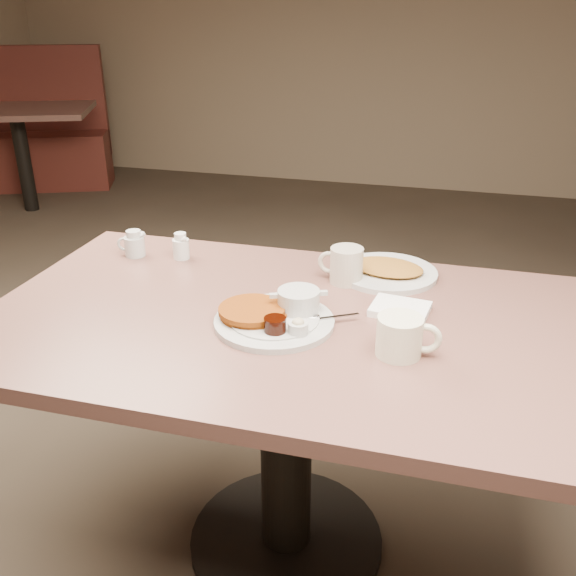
% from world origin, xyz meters
% --- Properties ---
extents(room, '(7.04, 8.04, 2.84)m').
position_xyz_m(room, '(0.00, 0.00, 1.40)').
color(room, '#4C3F33').
rests_on(room, ground).
extents(diner_table, '(1.50, 0.90, 0.75)m').
position_xyz_m(diner_table, '(0.00, 0.00, 0.58)').
color(diner_table, '#84564C').
rests_on(diner_table, ground).
extents(main_plate, '(0.38, 0.38, 0.07)m').
position_xyz_m(main_plate, '(-0.01, -0.03, 0.77)').
color(main_plate, '#BAB9B5').
rests_on(main_plate, diner_table).
extents(coffee_mug_near, '(0.15, 0.11, 0.09)m').
position_xyz_m(coffee_mug_near, '(0.29, -0.11, 0.80)').
color(coffee_mug_near, white).
rests_on(coffee_mug_near, diner_table).
extents(napkin, '(0.15, 0.13, 0.02)m').
position_xyz_m(napkin, '(0.27, 0.10, 0.76)').
color(napkin, white).
rests_on(napkin, diner_table).
extents(coffee_mug_far, '(0.13, 0.10, 0.10)m').
position_xyz_m(coffee_mug_far, '(0.10, 0.25, 0.80)').
color(coffee_mug_far, beige).
rests_on(coffee_mug_far, diner_table).
extents(creamer_left, '(0.09, 0.07, 0.08)m').
position_xyz_m(creamer_left, '(-0.55, 0.28, 0.79)').
color(creamer_left, silver).
rests_on(creamer_left, diner_table).
extents(creamer_right, '(0.06, 0.07, 0.08)m').
position_xyz_m(creamer_right, '(-0.41, 0.29, 0.79)').
color(creamer_right, white).
rests_on(creamer_right, diner_table).
extents(hash_plate, '(0.33, 0.33, 0.04)m').
position_xyz_m(hash_plate, '(0.21, 0.33, 0.76)').
color(hash_plate, silver).
rests_on(hash_plate, diner_table).
extents(booth_back_left, '(1.41, 1.51, 1.12)m').
position_xyz_m(booth_back_left, '(-2.95, 3.19, 0.41)').
color(booth_back_left, '#5D251E').
rests_on(booth_back_left, ground).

